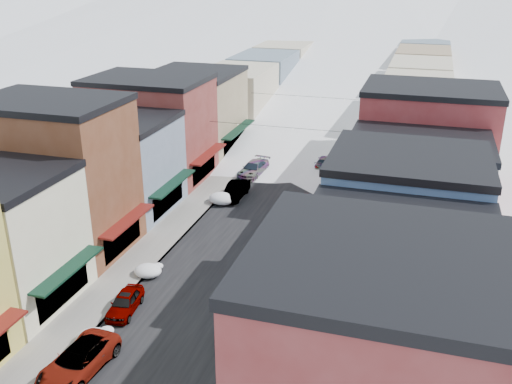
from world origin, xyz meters
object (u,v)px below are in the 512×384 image
Objects in this scene: car_white_suv at (78,361)px; car_silver_sedan at (125,302)px; car_green_sedan at (240,319)px; streetlamp_near at (307,236)px; trash_can at (282,310)px; car_dark_hatch at (235,191)px.

car_silver_sedan is at bearing 99.02° from car_white_suv.
streetlamp_near is at bearing -106.39° from car_green_sedan.
trash_can is at bearing -91.69° from streetlamp_near.
streetlamp_near reaches higher than car_dark_hatch.
car_green_sedan is at bearing 45.78° from car_white_suv.
car_silver_sedan is 0.85× the size of car_dark_hatch.
streetlamp_near reaches higher than car_white_suv.
streetlamp_near is (2.50, 8.33, 2.36)m from car_green_sedan.
car_green_sedan is at bearing -106.68° from streetlamp_near.
car_dark_hatch is at bearing -70.20° from car_green_sedan.
trash_can is (10.37, 2.21, -0.02)m from car_silver_sedan.
car_dark_hatch is at bearing 128.28° from streetlamp_near.
car_silver_sedan is 10.61m from trash_can.
car_white_suv reaches higher than car_green_sedan.
car_white_suv is 27.49m from car_dark_hatch.
car_white_suv is 1.18× the size of car_dark_hatch.
car_silver_sedan is at bearing 2.64° from car_green_sedan.
car_green_sedan is (7.57, 6.64, -0.06)m from car_white_suv.
car_white_suv is at bearing -139.21° from trash_can.
car_white_suv is 13.05m from trash_can.
car_white_suv is at bearing -92.59° from car_silver_sedan.
streetlamp_near reaches higher than car_green_sedan.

